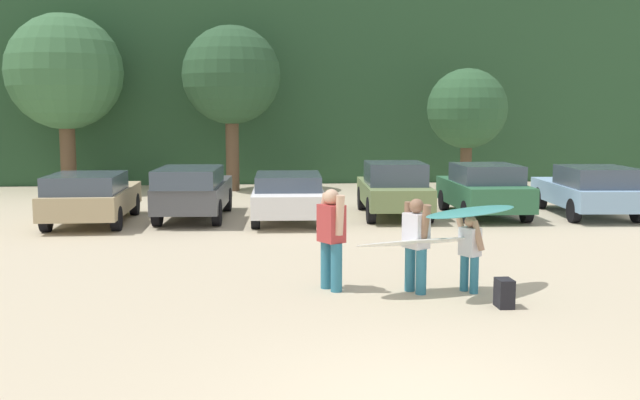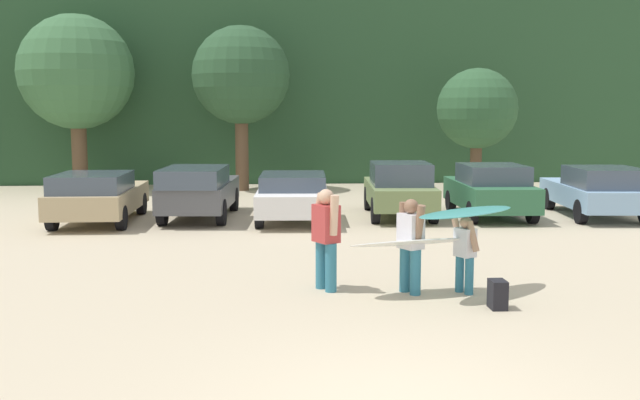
# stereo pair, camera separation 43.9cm
# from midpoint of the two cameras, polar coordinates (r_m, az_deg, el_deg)

# --- Properties ---
(hillside_ridge) EXTENTS (108.00, 12.00, 8.57)m
(hillside_ridge) POSITION_cam_midpoint_polar(r_m,az_deg,el_deg) (36.42, -3.22, 8.94)
(hillside_ridge) COLOR #284C2D
(hillside_ridge) RESTS_ON ground_plane
(tree_right) EXTENTS (4.29, 4.29, 6.61)m
(tree_right) POSITION_cam_midpoint_polar(r_m,az_deg,el_deg) (29.23, -19.61, 9.30)
(tree_right) COLOR brown
(tree_right) RESTS_ON ground_plane
(tree_center_left) EXTENTS (3.68, 3.68, 6.19)m
(tree_center_left) POSITION_cam_midpoint_polar(r_m,az_deg,el_deg) (28.04, -7.35, 9.52)
(tree_center_left) COLOR brown
(tree_center_left) RESTS_ON ground_plane
(tree_far_right) EXTENTS (2.98, 2.98, 4.59)m
(tree_far_right) POSITION_cam_midpoint_polar(r_m,az_deg,el_deg) (28.03, 10.90, 6.92)
(tree_far_right) COLOR brown
(tree_far_right) RESTS_ON ground_plane
(parked_car_tan) EXTENTS (2.00, 4.34, 1.40)m
(parked_car_tan) POSITION_cam_midpoint_polar(r_m,az_deg,el_deg) (20.72, -17.90, 0.27)
(parked_car_tan) COLOR tan
(parked_car_tan) RESTS_ON ground_plane
(parked_car_dark_gray) EXTENTS (2.05, 4.57, 1.51)m
(parked_car_dark_gray) POSITION_cam_midpoint_polar(r_m,az_deg,el_deg) (20.84, -10.42, 0.74)
(parked_car_dark_gray) COLOR #4C4F54
(parked_car_dark_gray) RESTS_ON ground_plane
(parked_car_white) EXTENTS (2.12, 4.66, 1.31)m
(parked_car_white) POSITION_cam_midpoint_polar(r_m,az_deg,el_deg) (20.43, -3.10, 0.43)
(parked_car_white) COLOR white
(parked_car_white) RESTS_ON ground_plane
(parked_car_olive_green) EXTENTS (2.01, 4.27, 1.58)m
(parked_car_olive_green) POSITION_cam_midpoint_polar(r_m,az_deg,el_deg) (21.20, 5.15, 0.90)
(parked_car_olive_green) COLOR #6B7F4C
(parked_car_olive_green) RESTS_ON ground_plane
(parked_car_forest_green) EXTENTS (1.95, 4.08, 1.52)m
(parked_car_forest_green) POSITION_cam_midpoint_polar(r_m,az_deg,el_deg) (21.61, 12.02, 0.83)
(parked_car_forest_green) COLOR #2D6642
(parked_car_forest_green) RESTS_ON ground_plane
(parked_car_sky_blue) EXTENTS (2.30, 4.52, 1.47)m
(parked_car_sky_blue) POSITION_cam_midpoint_polar(r_m,az_deg,el_deg) (22.48, 19.65, 0.77)
(parked_car_sky_blue) COLOR #84ADD1
(parked_car_sky_blue) RESTS_ON ground_plane
(person_adult) EXTENTS (0.45, 0.61, 1.60)m
(person_adult) POSITION_cam_midpoint_polar(r_m,az_deg,el_deg) (12.37, 6.45, -3.10)
(person_adult) COLOR teal
(person_adult) RESTS_ON ground_plane
(person_child) EXTENTS (0.40, 0.60, 1.31)m
(person_child) POSITION_cam_midpoint_polar(r_m,az_deg,el_deg) (12.57, 10.57, -3.77)
(person_child) COLOR teal
(person_child) RESTS_ON ground_plane
(person_companion) EXTENTS (0.50, 0.71, 1.74)m
(person_companion) POSITION_cam_midpoint_polar(r_m,az_deg,el_deg) (12.46, -0.12, -2.60)
(person_companion) COLOR teal
(person_companion) RESTS_ON ground_plane
(surfboard_white) EXTENTS (2.32, 1.13, 0.24)m
(surfboard_white) POSITION_cam_midpoint_polar(r_m,az_deg,el_deg) (12.31, 6.65, -3.26)
(surfboard_white) COLOR white
(surfboard_teal) EXTENTS (2.18, 1.83, 0.09)m
(surfboard_teal) POSITION_cam_midpoint_polar(r_m,az_deg,el_deg) (12.38, 10.72, -0.89)
(surfboard_teal) COLOR teal
(backpack_dropped) EXTENTS (0.24, 0.34, 0.45)m
(backpack_dropped) POSITION_cam_midpoint_polar(r_m,az_deg,el_deg) (11.82, 13.07, -7.06)
(backpack_dropped) COLOR black
(backpack_dropped) RESTS_ON ground_plane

